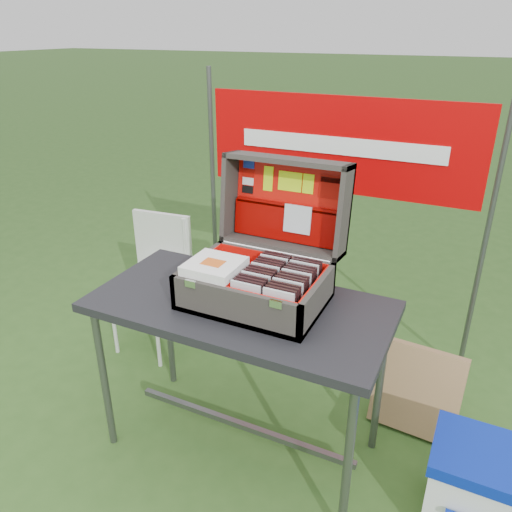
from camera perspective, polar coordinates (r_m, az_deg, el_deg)
The scene contains 96 objects.
ground at distance 2.67m, azimuth 0.06°, elevation -21.05°, with size 80.00×80.00×0.00m, color #2E521D.
table at distance 2.42m, azimuth -1.73°, elevation -13.76°, with size 1.31×0.66×0.82m, color black, non-canonical shape.
table_top at distance 2.20m, azimuth -1.86°, elevation -5.78°, with size 1.31×0.66×0.04m, color black.
table_leg_fl at distance 2.55m, azimuth -16.97°, elevation -13.31°, with size 0.04×0.04×0.78m, color #59595B.
table_leg_fr at distance 2.09m, azimuth 10.43°, elevation -22.51°, with size 0.04×0.04×0.78m, color #59595B.
table_leg_bl at distance 2.88m, azimuth -9.93°, elevation -7.69°, with size 0.04×0.04×0.78m, color #59595B.
table_leg_br at distance 2.49m, azimuth 13.95°, elevation -13.97°, with size 0.04×0.04×0.78m, color #59595B.
table_brace at distance 2.61m, azimuth -1.64°, elevation -18.75°, with size 1.16×0.03×0.03m, color #59595B.
suitcase at distance 2.11m, azimuth 0.59°, elevation 2.09°, with size 0.59×0.58×0.56m, color #4E4942, non-canonical shape.
suitcase_base_bottom at distance 2.18m, azimuth -0.11°, elevation -5.03°, with size 0.59×0.42×0.02m, color #4E4942.
suitcase_base_wall_front at distance 2.00m, azimuth -2.60°, elevation -5.89°, with size 0.59×0.02×0.16m, color #4E4942.
suitcase_base_wall_back at distance 2.31m, azimuth 2.03°, elevation -1.38°, with size 0.59×0.02×0.16m, color #4E4942.
suitcase_base_wall_left at distance 2.27m, azimuth -6.53°, elevation -2.00°, with size 0.02×0.42×0.16m, color #4E4942.
suitcase_base_wall_right at distance 2.06m, azimuth 7.01°, elevation -5.05°, with size 0.02×0.42×0.16m, color #4E4942.
suitcase_liner_floor at distance 2.18m, azimuth -0.11°, elevation -4.70°, with size 0.54×0.37×0.01m, color red.
suitcase_latch_left at distance 2.04m, azimuth -7.48°, elevation -3.17°, with size 0.05×0.01×0.03m, color silver.
suitcase_latch_right at distance 1.88m, azimuth 2.31°, elevation -5.52°, with size 0.05×0.01×0.03m, color silver.
suitcase_hinge at distance 2.29m, azimuth 2.17°, elevation 0.51°, with size 0.02×0.02×0.53m, color silver.
suitcase_lid_back at distance 2.37m, azimuth 3.91°, elevation 6.25°, with size 0.59×0.42×0.02m, color #4E4942.
suitcase_lid_rim_far at distance 2.27m, azimuth 3.66°, elevation 10.86°, with size 0.59×0.02×0.16m, color #4E4942.
suitcase_lid_rim_near at distance 2.35m, azimuth 2.95°, elevation 1.26°, with size 0.59×0.02×0.16m, color #4E4942.
suitcase_lid_rim_left at distance 2.42m, azimuth -2.93°, elevation 6.90°, with size 0.02×0.42×0.16m, color #4E4942.
suitcase_lid_rim_right at distance 2.22m, azimuth 10.06°, elevation 4.88°, with size 0.02×0.42×0.16m, color #4E4942.
suitcase_lid_liner at distance 2.35m, azimuth 3.78°, elevation 6.19°, with size 0.54×0.37×0.01m, color red.
suitcase_liner_wall_front at distance 2.00m, azimuth -2.41°, elevation -5.42°, with size 0.54×0.01×0.13m, color red.
suitcase_liner_wall_back at distance 2.29m, azimuth 1.88°, elevation -1.27°, with size 0.54×0.01×0.13m, color red.
suitcase_liner_wall_left at distance 2.26m, azimuth -6.24°, elevation -1.81°, with size 0.01×0.37×0.13m, color red.
suitcase_liner_wall_right at distance 2.06m, azimuth 6.65°, elevation -4.69°, with size 0.01×0.37×0.13m, color red.
suitcase_lid_pocket at distance 2.36m, azimuth 3.44°, elevation 3.79°, with size 0.52×0.17×0.03m, color #7B0301.
suitcase_pocket_edge at distance 2.33m, azimuth 3.53°, elevation 5.75°, with size 0.51×0.02×0.02m, color #7B0301.
suitcase_pocket_cd at distance 2.31m, azimuth 4.77°, elevation 4.21°, with size 0.13×0.13×0.01m, color silver.
lid_sticker_cc_a at distance 2.41m, azimuth -0.83°, elevation 10.41°, with size 0.06×0.04×0.00m, color #1933B2.
lid_sticker_cc_b at distance 2.41m, azimuth -0.88°, elevation 9.47°, with size 0.06×0.04×0.00m, color #A20B04.
lid_sticker_cc_c at distance 2.42m, azimuth -0.92°, elevation 8.54°, with size 0.06×0.04×0.00m, color white.
lid_sticker_cc_d at distance 2.43m, azimuth -0.97°, elevation 7.61°, with size 0.06×0.04×0.00m, color black.
lid_card_neon_tall at distance 2.37m, azimuth 1.41°, elevation 8.83°, with size 0.05×0.12×0.00m, color #C2EB12.
lid_card_neon_main at distance 2.33m, azimuth 3.90°, elevation 8.49°, with size 0.12×0.09×0.00m, color #C2EB12.
lid_card_neon_small at distance 2.30m, azimuth 5.99°, elevation 8.20°, with size 0.05×0.09×0.00m, color #C2EB12.
lid_sticker_band at distance 2.27m, azimuth 8.50°, elevation 7.83°, with size 0.10×0.10×0.00m, color #A20B04.
lid_sticker_band_bar at distance 2.26m, azimuth 8.57°, elevation 8.57°, with size 0.09×0.02×0.00m, color black.
cd_left_0 at distance 2.00m, azimuth -1.18°, elevation -5.03°, with size 0.13×0.01×0.15m, color silver.
cd_left_1 at distance 2.02m, azimuth -0.88°, elevation -4.74°, with size 0.13×0.01×0.15m, color black.
cd_left_2 at distance 2.03m, azimuth -0.59°, elevation -4.45°, with size 0.13×0.01×0.15m, color black.
cd_left_3 at distance 2.05m, azimuth -0.31°, elevation -4.17°, with size 0.13×0.01×0.15m, color black.
cd_left_4 at distance 2.07m, azimuth -0.03°, elevation -3.89°, with size 0.13×0.01×0.15m, color silver.
cd_left_5 at distance 2.09m, azimuth 0.25°, elevation -3.62°, with size 0.13×0.01×0.15m, color black.
cd_left_6 at distance 2.11m, azimuth 0.52°, elevation -3.35°, with size 0.13×0.01×0.15m, color black.
cd_left_7 at distance 2.13m, azimuth 0.78°, elevation -3.09°, with size 0.13×0.01×0.15m, color black.
cd_left_8 at distance 2.14m, azimuth 1.04°, elevation -2.83°, with size 0.13×0.01×0.15m, color silver.
cd_left_9 at distance 2.16m, azimuth 1.30°, elevation -2.57°, with size 0.13×0.01×0.15m, color black.
cd_left_10 at distance 2.18m, azimuth 1.55°, elevation -2.32°, with size 0.13×0.01×0.15m, color black.
cd_left_11 at distance 2.20m, azimuth 1.80°, elevation -2.08°, with size 0.13×0.01×0.15m, color black.
cd_left_12 at distance 2.22m, azimuth 2.04°, elevation -1.83°, with size 0.13×0.01×0.15m, color silver.
cd_left_13 at distance 2.24m, azimuth 2.28°, elevation -1.60°, with size 0.13×0.01×0.15m, color black.
cd_left_14 at distance 2.26m, azimuth 2.51°, elevation -1.36°, with size 0.13×0.01×0.15m, color black.
cd_right_0 at distance 1.95m, azimuth 2.57°, elevation -5.92°, with size 0.13×0.01×0.15m, color silver.
cd_right_1 at distance 1.96m, azimuth 2.84°, elevation -5.61°, with size 0.13×0.01×0.15m, color black.
cd_right_2 at distance 1.98m, azimuth 3.10°, elevation -5.31°, with size 0.13×0.01×0.15m, color black.
cd_right_3 at distance 2.00m, azimuth 3.36°, elevation -5.01°, with size 0.13×0.01×0.15m, color black.
cd_right_4 at distance 2.02m, azimuth 3.61°, elevation -4.72°, with size 0.13×0.01×0.15m, color silver.
cd_right_5 at distance 2.04m, azimuth 3.86°, elevation -4.43°, with size 0.13×0.01×0.15m, color black.
cd_right_6 at distance 2.06m, azimuth 4.10°, elevation -4.14°, with size 0.13×0.01×0.15m, color black.
cd_right_7 at distance 2.08m, azimuth 4.34°, elevation -3.87°, with size 0.13×0.01×0.15m, color black.
cd_right_8 at distance 2.10m, azimuth 4.57°, elevation -3.59°, with size 0.13×0.01×0.15m, color silver.
cd_right_9 at distance 2.12m, azimuth 4.80°, elevation -3.32°, with size 0.13×0.01×0.15m, color black.
cd_right_10 at distance 2.13m, azimuth 5.03°, elevation -3.06°, with size 0.13×0.01×0.15m, color black.
cd_right_11 at distance 2.15m, azimuth 5.25°, elevation -2.80°, with size 0.13×0.01×0.15m, color black.
cd_right_12 at distance 2.17m, azimuth 5.46°, elevation -2.55°, with size 0.13×0.01×0.15m, color silver.
cd_right_13 at distance 2.19m, azimuth 5.68°, elevation -2.30°, with size 0.13×0.01×0.15m, color black.
cd_right_14 at distance 2.21m, azimuth 5.89°, elevation -2.05°, with size 0.13×0.01×0.15m, color black.
songbook_0 at distance 2.12m, azimuth -4.76°, elevation -1.59°, with size 0.22×0.22×0.01m, color white.
songbook_1 at distance 2.11m, azimuth -4.76°, elevation -1.47°, with size 0.22×0.22×0.01m, color white.
songbook_2 at distance 2.11m, azimuth -4.76°, elevation -1.34°, with size 0.22×0.22×0.01m, color white.
songbook_3 at distance 2.11m, azimuth -4.77°, elevation -1.22°, with size 0.22×0.22×0.01m, color white.
songbook_4 at distance 2.11m, azimuth -4.77°, elevation -1.10°, with size 0.22×0.22×0.01m, color white.
songbook_5 at distance 2.11m, azimuth -4.78°, elevation -0.98°, with size 0.22×0.22×0.01m, color white.
songbook_6 at distance 2.10m, azimuth -4.78°, elevation -0.86°, with size 0.22×0.22×0.01m, color white.
songbook_7 at distance 2.10m, azimuth -4.79°, elevation -0.73°, with size 0.22×0.22×0.01m, color white.
songbook_graphic at distance 2.09m, azimuth -4.93°, elevation -0.74°, with size 0.09×0.07×0.00m, color #D85919.
cooler at distance 2.42m, azimuth 24.68°, elevation -23.25°, with size 0.45×0.34×0.40m, color white, non-canonical shape.
cooler_body at distance 2.44m, azimuth 24.56°, elevation -23.68°, with size 0.43×0.32×0.34m, color white.
cooler_lid at distance 2.30m, azimuth 25.48°, elevation -20.31°, with size 0.45×0.34×0.05m, color #082199.
chair at distance 3.20m, azimuth -12.18°, elevation -3.51°, with size 0.39×0.43×0.87m, color silver, non-canonical shape.
chair_seat at distance 3.19m, azimuth -12.20°, elevation -3.36°, with size 0.39×0.39×0.03m, color silver.
chair_backrest at distance 3.23m, azimuth -10.56°, elevation 1.41°, with size 0.39×0.03×0.41m, color silver.
chair_leg_fl at distance 3.29m, azimuth -15.95°, elevation -7.35°, with size 0.02×0.02×0.44m, color silver.
chair_leg_fr at distance 3.10m, azimuth -11.20°, elevation -8.92°, with size 0.02×0.02×0.44m, color silver.
chair_leg_bl at distance 3.51m, azimuth -12.43°, elevation -4.83°, with size 0.02×0.02×0.44m, color silver.
chair_leg_br at distance 3.33m, azimuth -7.82°, elevation -6.13°, with size 0.02×0.02×0.44m, color silver.
chair_upright_left at distance 3.33m, azimuth -12.89°, elevation 1.74°, with size 0.02×0.02×0.41m, color silver.
chair_upright_right at distance 3.15m, azimuth -8.07°, elevation 0.74°, with size 0.02×0.02×0.41m, color silver.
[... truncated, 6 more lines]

